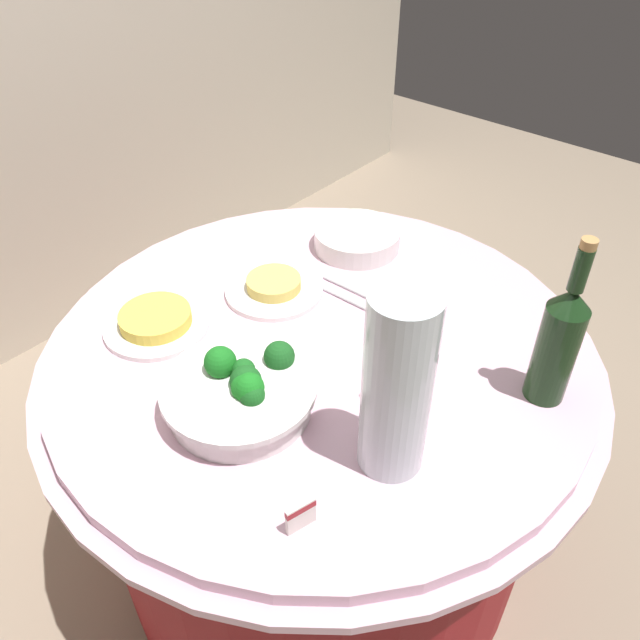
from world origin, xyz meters
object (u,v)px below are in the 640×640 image
Objects in this scene: plate_stack at (357,239)px; label_placard_mid at (301,515)px; serving_tongs at (350,295)px; decorative_fruit_vase at (397,390)px; food_plate_noodles at (274,287)px; food_plate_fried_egg at (156,321)px; label_placard_front at (376,381)px; wine_bottle at (559,341)px; broccoli_bowl at (241,391)px.

label_placard_mid reaches higher than plate_stack.
serving_tongs is at bearing -146.30° from plate_stack.
decorative_fruit_vase is 1.55× the size of food_plate_noodles.
decorative_fruit_vase is 0.59m from food_plate_fried_egg.
decorative_fruit_vase is at bearing -134.31° from label_placard_front.
wine_bottle reaches higher than food_plate_fried_egg.
wine_bottle is (0.39, -0.40, 0.09)m from broccoli_bowl.
decorative_fruit_vase is at bearing 157.32° from wine_bottle.
plate_stack is 0.62× the size of decorative_fruit_vase.
plate_stack is 0.27m from food_plate_noodles.
wine_bottle is 0.79m from food_plate_fried_egg.
broccoli_bowl is at bearing -97.77° from food_plate_fried_egg.
broccoli_bowl is 1.68× the size of serving_tongs.
food_plate_noodles is at bearing 47.78° from label_placard_mid.
wine_bottle is 1.53× the size of food_plate_noodles.
label_placard_mid is (-0.67, -0.42, 0.01)m from plate_stack.
serving_tongs is at bearing 9.22° from broccoli_bowl.
wine_bottle is 6.11× the size of label_placard_mid.
serving_tongs is (0.00, 0.46, -0.12)m from wine_bottle.
food_plate_fried_egg is at bearing 74.13° from label_placard_mid.
label_placard_front is (0.11, 0.11, -0.13)m from decorative_fruit_vase.
food_plate_fried_egg is 0.48m from label_placard_front.
wine_bottle is (-0.17, -0.58, 0.10)m from plate_stack.
food_plate_noodles is at bearing 34.69° from broccoli_bowl.
wine_bottle is at bearing -22.68° from decorative_fruit_vase.
label_placard_mid is (-0.19, 0.02, -0.13)m from decorative_fruit_vase.
food_plate_fried_egg is at bearing 82.23° from broccoli_bowl.
label_placard_mid is (-0.41, -0.45, 0.02)m from food_plate_noodles.
decorative_fruit_vase reaches higher than food_plate_fried_egg.
broccoli_bowl is at bearing 134.28° from wine_bottle.
serving_tongs is 0.76× the size of food_plate_noodles.
label_placard_mid is at bearing -148.53° from serving_tongs.
label_placard_front is at bearing -132.15° from serving_tongs.
wine_bottle is at bearing -80.82° from food_plate_noodles.
label_placard_mid reaches higher than food_plate_noodles.
label_placard_mid is at bearing -114.98° from broccoli_bowl.
wine_bottle is at bearing -45.72° from broccoli_bowl.
label_placard_front is at bearing -106.05° from food_plate_noodles.
broccoli_bowl is 0.83× the size of wine_bottle.
serving_tongs is 3.03× the size of label_placard_mid.
food_plate_noodles reaches higher than serving_tongs.
serving_tongs is at bearing 47.12° from decorative_fruit_vase.
decorative_fruit_vase is (0.08, -0.27, 0.12)m from broccoli_bowl.
wine_bottle is 0.99× the size of decorative_fruit_vase.
plate_stack is 0.67m from decorative_fruit_vase.
plate_stack is 0.95× the size of food_plate_fried_egg.
food_plate_fried_egg is (0.04, 0.30, -0.02)m from broccoli_bowl.
broccoli_bowl reaches higher than food_plate_noodles.
broccoli_bowl reaches higher than label_placard_mid.
serving_tongs is at bearing 89.83° from wine_bottle.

